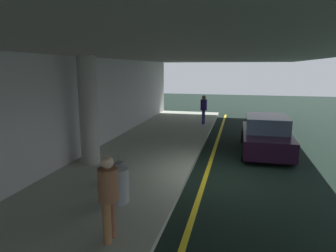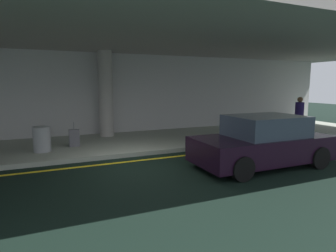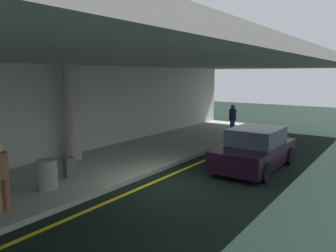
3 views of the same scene
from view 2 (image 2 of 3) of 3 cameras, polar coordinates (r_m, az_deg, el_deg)
name	(u,v)px [view 2 (image 2 of 3)]	position (r m, az deg, el deg)	size (l,w,h in m)	color
ground_plane	(138,165)	(8.73, -5.90, -7.72)	(60.00, 60.00, 0.00)	black
sidewalk	(114,143)	(11.63, -10.57, -3.40)	(26.00, 4.20, 0.15)	#979D8F
lane_stripe_yellow	(134,161)	(9.18, -6.84, -6.91)	(26.00, 0.14, 0.01)	yellow
support_column_left_mid	(106,94)	(12.75, -12.22, 6.18)	(0.62, 0.62, 3.65)	#9E9793
ceiling_overhang	(115,41)	(11.01, -10.51, 16.24)	(28.00, 13.20, 0.30)	#9C938F
terminal_back_wall	(102,95)	(13.60, -12.94, 5.97)	(26.00, 0.30, 3.80)	#B8B5B5
car_black	(263,142)	(8.86, 18.25, -3.12)	(4.10, 1.92, 1.50)	black
person_waiting_for_ride	(299,113)	(14.43, 24.58, 2.41)	(0.38, 0.38, 1.68)	navy
suitcase_upright_secondary	(74,138)	(11.01, -18.08, -2.27)	(0.36, 0.22, 0.90)	#58575E
trash_bin_steel	(42,139)	(10.54, -23.71, -2.40)	(0.56, 0.56, 0.85)	gray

